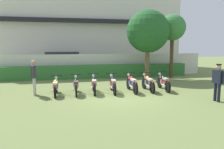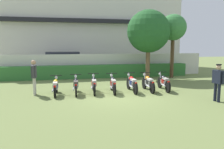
# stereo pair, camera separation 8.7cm
# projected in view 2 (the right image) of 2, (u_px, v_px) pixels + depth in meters

# --- Properties ---
(ground) EXTENTS (60.00, 60.00, 0.00)m
(ground) POSITION_uv_depth(u_px,v_px,m) (119.00, 98.00, 10.55)
(ground) COLOR olive
(building) EXTENTS (18.56, 6.50, 8.75)m
(building) POSITION_uv_depth(u_px,v_px,m) (87.00, 27.00, 23.73)
(building) COLOR silver
(building) RESTS_ON ground
(compound_wall) EXTENTS (17.63, 0.30, 1.75)m
(compound_wall) POSITION_uv_depth(u_px,v_px,m) (96.00, 65.00, 17.41)
(compound_wall) COLOR silver
(compound_wall) RESTS_ON ground
(hedge_row) EXTENTS (14.10, 0.70, 0.97)m
(hedge_row) POSITION_uv_depth(u_px,v_px,m) (98.00, 71.00, 16.79)
(hedge_row) COLOR #337033
(hedge_row) RESTS_ON ground
(parked_car) EXTENTS (4.60, 2.28, 1.89)m
(parked_car) POSITION_uv_depth(u_px,v_px,m) (64.00, 63.00, 18.83)
(parked_car) COLOR silver
(parked_car) RESTS_ON ground
(tree_near_inspector) EXTENTS (3.06, 3.06, 4.96)m
(tree_near_inspector) POSITION_uv_depth(u_px,v_px,m) (148.00, 31.00, 15.98)
(tree_near_inspector) COLOR brown
(tree_near_inspector) RESTS_ON ground
(tree_far_side) EXTENTS (1.93, 1.93, 4.71)m
(tree_far_side) POSITION_uv_depth(u_px,v_px,m) (173.00, 28.00, 16.52)
(tree_far_side) COLOR #4C3823
(tree_far_side) RESTS_ON ground
(motorcycle_in_row_0) EXTENTS (0.60, 1.78, 0.94)m
(motorcycle_in_row_0) POSITION_uv_depth(u_px,v_px,m) (56.00, 86.00, 11.06)
(motorcycle_in_row_0) COLOR black
(motorcycle_in_row_0) RESTS_ON ground
(motorcycle_in_row_1) EXTENTS (0.60, 1.86, 0.96)m
(motorcycle_in_row_1) POSITION_uv_depth(u_px,v_px,m) (76.00, 85.00, 11.29)
(motorcycle_in_row_1) COLOR black
(motorcycle_in_row_1) RESTS_ON ground
(motorcycle_in_row_2) EXTENTS (0.60, 1.87, 0.97)m
(motorcycle_in_row_2) POSITION_uv_depth(u_px,v_px,m) (94.00, 84.00, 11.53)
(motorcycle_in_row_2) COLOR black
(motorcycle_in_row_2) RESTS_ON ground
(motorcycle_in_row_3) EXTENTS (0.60, 1.92, 0.96)m
(motorcycle_in_row_3) POSITION_uv_depth(u_px,v_px,m) (113.00, 84.00, 11.64)
(motorcycle_in_row_3) COLOR black
(motorcycle_in_row_3) RESTS_ON ground
(motorcycle_in_row_4) EXTENTS (0.60, 1.97, 0.97)m
(motorcycle_in_row_4) POSITION_uv_depth(u_px,v_px,m) (132.00, 83.00, 11.83)
(motorcycle_in_row_4) COLOR black
(motorcycle_in_row_4) RESTS_ON ground
(motorcycle_in_row_5) EXTENTS (0.60, 1.91, 0.96)m
(motorcycle_in_row_5) POSITION_uv_depth(u_px,v_px,m) (148.00, 83.00, 12.01)
(motorcycle_in_row_5) COLOR black
(motorcycle_in_row_5) RESTS_ON ground
(motorcycle_in_row_6) EXTENTS (0.60, 1.95, 0.97)m
(motorcycle_in_row_6) POSITION_uv_depth(u_px,v_px,m) (164.00, 82.00, 12.21)
(motorcycle_in_row_6) COLOR black
(motorcycle_in_row_6) RESTS_ON ground
(inspector_person) EXTENTS (0.23, 0.69, 1.73)m
(inspector_person) POSITION_uv_depth(u_px,v_px,m) (34.00, 74.00, 11.04)
(inspector_person) COLOR beige
(inspector_person) RESTS_ON ground
(officer_0) EXTENTS (0.26, 0.66, 1.66)m
(officer_0) POSITION_uv_depth(u_px,v_px,m) (218.00, 80.00, 9.71)
(officer_0) COLOR black
(officer_0) RESTS_ON ground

